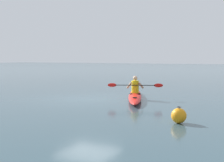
# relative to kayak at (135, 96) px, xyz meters

# --- Properties ---
(ground_plane) EXTENTS (160.00, 160.00, 0.00)m
(ground_plane) POSITION_rel_kayak_xyz_m (1.90, 0.92, -0.15)
(ground_plane) COLOR #334C56
(kayak) EXTENTS (2.37, 4.85, 0.29)m
(kayak) POSITION_rel_kayak_xyz_m (0.00, 0.00, 0.00)
(kayak) COLOR red
(kayak) RESTS_ON ground
(kayaker) EXTENTS (2.31, 0.95, 0.77)m
(kayaker) POSITION_rel_kayak_xyz_m (0.01, -0.04, 0.48)
(kayaker) COLOR yellow
(kayaker) RESTS_ON kayak
(mooring_buoy_red_near) EXTENTS (0.44, 0.44, 0.48)m
(mooring_buoy_red_near) POSITION_rel_kayak_xyz_m (-3.04, 4.12, 0.08)
(mooring_buoy_red_near) COLOR orange
(mooring_buoy_red_near) RESTS_ON ground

